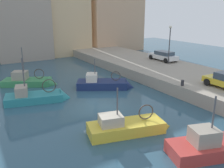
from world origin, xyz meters
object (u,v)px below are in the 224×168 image
object	(u,v)px
fishing_boat_red	(222,150)
quay_streetlamp	(170,38)
fishing_boat_teal	(39,100)
parked_car_white	(163,56)
mooring_bollard_mid	(182,83)
fishing_boat_green	(31,84)
fishing_boat_yellow	(130,131)
fishing_boat_navy	(105,87)

from	to	relation	value
fishing_boat_red	quay_streetlamp	xyz separation A→B (m)	(10.42, 15.38, 4.33)
fishing_boat_teal	parked_car_white	bearing A→B (deg)	11.28
mooring_bollard_mid	fishing_boat_red	bearing A→B (deg)	-122.06
fishing_boat_green	mooring_bollard_mid	size ratio (longest dim) A/B	10.96
fishing_boat_yellow	parked_car_white	xyz separation A→B (m)	(14.47, 12.69, 1.77)
parked_car_white	quay_streetlamp	bearing A→B (deg)	-115.50
fishing_boat_teal	fishing_boat_navy	bearing A→B (deg)	1.93
fishing_boat_navy	fishing_boat_red	world-z (taller)	fishing_boat_red
quay_streetlamp	fishing_boat_navy	bearing A→B (deg)	-172.21
fishing_boat_teal	mooring_bollard_mid	world-z (taller)	fishing_boat_teal
fishing_boat_red	fishing_boat_green	xyz separation A→B (m)	(-6.16, 19.15, 0.01)
fishing_boat_yellow	quay_streetlamp	xyz separation A→B (m)	(13.52, 10.69, 4.35)
fishing_boat_teal	fishing_boat_navy	size ratio (longest dim) A/B	0.97
fishing_boat_green	mooring_bollard_mid	distance (m)	15.95
fishing_boat_teal	fishing_boat_red	bearing A→B (deg)	-63.89
fishing_boat_yellow	quay_streetlamp	distance (m)	17.78
fishing_boat_navy	fishing_boat_green	xyz separation A→B (m)	(-6.46, 5.16, 0.03)
fishing_boat_teal	quay_streetlamp	world-z (taller)	quay_streetlamp
fishing_boat_navy	mooring_bollard_mid	world-z (taller)	fishing_boat_navy
fishing_boat_teal	parked_car_white	distance (m)	18.56
fishing_boat_yellow	parked_car_white	world-z (taller)	fishing_boat_yellow
fishing_boat_green	mooring_bollard_mid	bearing A→B (deg)	-46.51
fishing_boat_teal	fishing_boat_yellow	world-z (taller)	fishing_boat_teal
fishing_boat_teal	fishing_boat_green	bearing A→B (deg)	83.88
parked_car_white	quay_streetlamp	world-z (taller)	quay_streetlamp
fishing_boat_navy	quay_streetlamp	xyz separation A→B (m)	(10.13, 1.39, 4.35)
fishing_boat_red	parked_car_white	bearing A→B (deg)	56.78
parked_car_white	mooring_bollard_mid	distance (m)	11.78
fishing_boat_green	fishing_boat_yellow	bearing A→B (deg)	-78.04
fishing_boat_navy	fishing_boat_red	xyz separation A→B (m)	(-0.30, -13.99, 0.02)
quay_streetlamp	fishing_boat_green	bearing A→B (deg)	167.18
fishing_boat_navy	mooring_bollard_mid	bearing A→B (deg)	-54.89
fishing_boat_navy	fishing_boat_red	bearing A→B (deg)	-91.21
fishing_boat_green	fishing_boat_navy	bearing A→B (deg)	-38.62
fishing_boat_teal	parked_car_white	world-z (taller)	fishing_boat_teal
fishing_boat_red	mooring_bollard_mid	world-z (taller)	fishing_boat_red
fishing_boat_navy	parked_car_white	size ratio (longest dim) A/B	1.40
fishing_boat_teal	fishing_boat_yellow	distance (m)	9.78
fishing_boat_navy	fishing_boat_green	bearing A→B (deg)	141.38
fishing_boat_navy	quay_streetlamp	world-z (taller)	quay_streetlamp
fishing_boat_yellow	fishing_boat_navy	world-z (taller)	fishing_boat_yellow
fishing_boat_navy	fishing_boat_green	size ratio (longest dim) A/B	1.02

